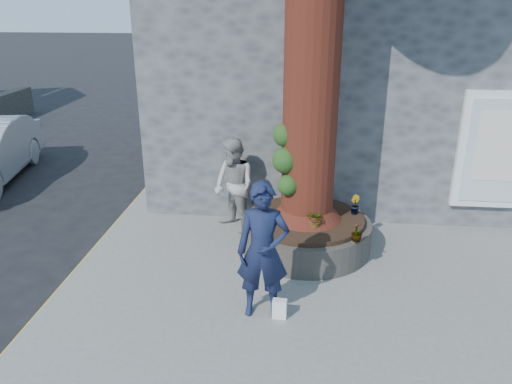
# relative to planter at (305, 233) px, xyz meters

# --- Properties ---
(ground) EXTENTS (120.00, 120.00, 0.00)m
(ground) POSITION_rel_planter_xyz_m (-0.80, -2.00, -0.41)
(ground) COLOR black
(ground) RESTS_ON ground
(pavement) EXTENTS (9.00, 8.00, 0.12)m
(pavement) POSITION_rel_planter_xyz_m (0.70, -1.00, -0.35)
(pavement) COLOR slate
(pavement) RESTS_ON ground
(yellow_line) EXTENTS (0.10, 30.00, 0.01)m
(yellow_line) POSITION_rel_planter_xyz_m (-3.85, -1.00, -0.41)
(yellow_line) COLOR yellow
(yellow_line) RESTS_ON ground
(stone_shop) EXTENTS (10.30, 8.30, 6.30)m
(stone_shop) POSITION_rel_planter_xyz_m (1.70, 5.20, 2.75)
(stone_shop) COLOR #46494B
(stone_shop) RESTS_ON ground
(planter) EXTENTS (2.30, 2.30, 0.60)m
(planter) POSITION_rel_planter_xyz_m (0.00, 0.00, 0.00)
(planter) COLOR black
(planter) RESTS_ON pavement
(man) EXTENTS (0.74, 0.50, 1.98)m
(man) POSITION_rel_planter_xyz_m (-0.59, -2.07, 0.70)
(man) COLOR #141B37
(man) RESTS_ON pavement
(woman) EXTENTS (1.10, 1.10, 1.81)m
(woman) POSITION_rel_planter_xyz_m (-1.37, 0.61, 0.61)
(woman) COLOR #A29F9B
(woman) RESTS_ON pavement
(shopping_bag) EXTENTS (0.21, 0.13, 0.28)m
(shopping_bag) POSITION_rel_planter_xyz_m (-0.34, -2.16, -0.15)
(shopping_bag) COLOR white
(shopping_bag) RESTS_ON pavement
(plant_a) EXTENTS (0.19, 0.14, 0.33)m
(plant_a) POSITION_rel_planter_xyz_m (-0.85, -0.67, 0.47)
(plant_a) COLOR gray
(plant_a) RESTS_ON planter
(plant_b) EXTENTS (0.22, 0.23, 0.35)m
(plant_b) POSITION_rel_planter_xyz_m (0.85, 0.24, 0.48)
(plant_b) COLOR gray
(plant_b) RESTS_ON planter
(plant_c) EXTENTS (0.24, 0.24, 0.31)m
(plant_c) POSITION_rel_planter_xyz_m (0.80, -0.85, 0.46)
(plant_c) COLOR gray
(plant_c) RESTS_ON planter
(plant_d) EXTENTS (0.38, 0.40, 0.33)m
(plant_d) POSITION_rel_planter_xyz_m (0.15, -0.49, 0.48)
(plant_d) COLOR gray
(plant_d) RESTS_ON planter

